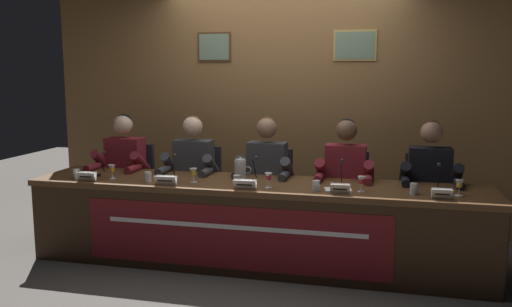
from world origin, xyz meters
TOP-DOWN VIEW (x-y plane):
  - ground_plane at (0.00, 0.00)m, footprint 12.00×12.00m
  - wall_back_panelled at (0.00, 1.23)m, footprint 5.13×0.14m
  - conference_table at (-0.00, -0.12)m, footprint 3.93×0.76m
  - chair_far_left at (-1.45, 0.56)m, footprint 0.44×0.45m
  - panelist_far_left at (-1.45, 0.36)m, footprint 0.51×0.48m
  - nameplate_far_left at (-1.44, -0.29)m, footprint 0.17×0.06m
  - juice_glass_far_left at (-1.28, -0.14)m, footprint 0.06×0.06m
  - water_cup_far_left at (-1.59, -0.21)m, footprint 0.06×0.06m
  - microphone_far_left at (-1.46, -0.03)m, footprint 0.06×0.17m
  - chair_left at (-0.73, 0.56)m, footprint 0.44×0.45m
  - panelist_left at (-0.73, 0.36)m, footprint 0.51×0.48m
  - nameplate_left at (-0.71, -0.28)m, footprint 0.19×0.06m
  - juice_glass_left at (-0.52, -0.13)m, footprint 0.06×0.06m
  - water_cup_left at (-0.91, -0.18)m, footprint 0.06×0.06m
  - microphone_left at (-0.77, -0.03)m, footprint 0.06×0.17m
  - chair_center at (0.00, 0.56)m, footprint 0.44×0.45m
  - panelist_center at (0.00, 0.36)m, footprint 0.51×0.48m
  - nameplate_center at (-0.02, -0.29)m, footprint 0.19×0.06m
  - juice_glass_center at (0.15, -0.19)m, footprint 0.06×0.06m
  - water_cup_center at (-0.13, -0.15)m, footprint 0.06×0.06m
  - microphone_center at (-0.02, 0.00)m, footprint 0.06×0.17m
  - chair_right at (0.73, 0.56)m, footprint 0.44×0.45m
  - panelist_right at (0.73, 0.36)m, footprint 0.51×0.48m
  - nameplate_right at (0.74, -0.27)m, footprint 0.15×0.06m
  - juice_glass_right at (0.89, -0.15)m, footprint 0.06×0.06m
  - water_cup_right at (0.54, -0.21)m, footprint 0.06×0.06m
  - microphone_right at (0.72, 0.02)m, footprint 0.06×0.17m
  - chair_far_right at (1.45, 0.56)m, footprint 0.44×0.45m
  - panelist_far_right at (1.45, 0.36)m, footprint 0.51×0.48m
  - nameplate_far_right at (1.49, -0.27)m, footprint 0.15×0.06m
  - juice_glass_far_right at (1.62, -0.12)m, footprint 0.06×0.06m
  - water_cup_far_right at (1.29, -0.14)m, footprint 0.06×0.06m
  - microphone_far_right at (1.49, 0.00)m, footprint 0.06×0.17m
  - water_pitcher_central at (-0.15, 0.03)m, footprint 0.15×0.10m
  - document_stack_right at (0.71, -0.15)m, footprint 0.24×0.19m

SIDE VIEW (x-z plane):
  - ground_plane at x=0.00m, z-range 0.00..0.00m
  - chair_far_left at x=-1.45m, z-range -0.01..0.91m
  - chair_left at x=-0.73m, z-range -0.01..0.91m
  - chair_center at x=0.00m, z-range -0.01..0.91m
  - chair_right at x=0.73m, z-range -0.01..0.91m
  - chair_far_right at x=1.45m, z-range -0.01..0.91m
  - conference_table at x=0.00m, z-range 0.14..0.86m
  - document_stack_right at x=0.71m, z-range 0.72..0.73m
  - panelist_far_left at x=-1.45m, z-range 0.10..1.35m
  - panelist_left at x=-0.73m, z-range 0.10..1.35m
  - panelist_center at x=0.00m, z-range 0.10..1.35m
  - panelist_right at x=0.73m, z-range 0.10..1.35m
  - panelist_far_right at x=1.45m, z-range 0.10..1.35m
  - water_cup_far_left at x=-1.59m, z-range 0.72..0.80m
  - water_cup_left at x=-0.91m, z-range 0.72..0.80m
  - water_cup_center at x=-0.13m, z-range 0.72..0.80m
  - water_cup_right at x=0.54m, z-range 0.72..0.80m
  - water_cup_far_right at x=1.29m, z-range 0.72..0.80m
  - nameplate_left at x=-0.71m, z-range 0.72..0.80m
  - nameplate_center at x=-0.02m, z-range 0.72..0.80m
  - nameplate_far_left at x=-1.44m, z-range 0.72..0.80m
  - nameplate_right at x=0.74m, z-range 0.72..0.80m
  - nameplate_far_right at x=1.49m, z-range 0.72..0.80m
  - microphone_far_left at x=-1.46m, z-range 0.69..0.90m
  - microphone_left at x=-0.77m, z-range 0.69..0.90m
  - microphone_center at x=-0.02m, z-range 0.69..0.90m
  - microphone_right at x=0.72m, z-range 0.69..0.90m
  - microphone_far_right at x=1.49m, z-range 0.69..0.90m
  - juice_glass_far_left at x=-1.28m, z-range 0.74..0.87m
  - juice_glass_left at x=-0.52m, z-range 0.74..0.87m
  - juice_glass_center at x=0.15m, z-range 0.74..0.87m
  - juice_glass_right at x=0.89m, z-range 0.74..0.87m
  - juice_glass_far_right at x=1.62m, z-range 0.74..0.87m
  - water_pitcher_central at x=-0.15m, z-range 0.71..0.92m
  - wall_back_panelled at x=0.00m, z-range 0.00..2.60m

